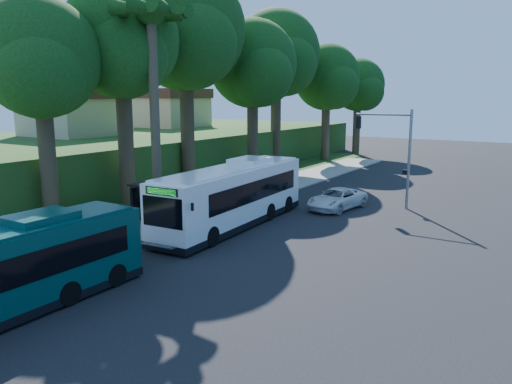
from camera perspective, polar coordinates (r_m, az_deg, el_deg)
The scene contains 18 objects.
ground at distance 29.84m, azimuth 2.59°, elevation -4.43°, with size 140.00×140.00×0.00m, color black.
sidewalk at distance 33.89m, azimuth -8.22°, elevation -2.56°, with size 4.50×70.00×0.12m, color gray.
red_curb at distance 29.51m, azimuth -9.82°, elevation -4.63°, with size 0.25×30.00×0.13m, color maroon.
grass_verge at distance 41.25m, azimuth -9.80°, elevation -0.23°, with size 8.00×70.00×0.06m, color #234719.
bus_shelter at distance 31.42m, azimuth -11.61°, elevation -0.48°, with size 3.20×1.51×2.55m.
stop_sign_pole at distance 28.59m, azimuth -11.88°, elevation -1.04°, with size 0.35×0.06×3.17m.
traffic_signal_pole at distance 36.73m, azimuth 15.63°, elevation 5.10°, with size 4.10×0.30×7.00m.
palm_tree at distance 32.77m, azimuth -11.89°, elevation 18.56°, with size 4.20×4.20×14.40m.
hillside_backdrop at distance 57.24m, azimuth -13.10°, elevation 5.17°, with size 24.00×60.00×8.80m.
tree_0 at distance 36.63m, azimuth -15.08°, elevation 15.74°, with size 8.40×8.00×15.70m.
tree_1 at distance 43.26m, azimuth -8.01°, elevation 17.24°, with size 10.50×10.00×18.26m.
tree_2 at distance 48.67m, azimuth -0.31°, elevation 13.97°, with size 8.82×8.40×15.12m.
tree_3 at distance 56.63m, azimuth 2.42°, elevation 15.05°, with size 10.08×9.60×17.28m.
tree_4 at distance 62.53m, azimuth 8.16°, elevation 12.50°, with size 8.40×8.00×14.14m.
tree_5 at distance 69.54m, azimuth 11.64°, elevation 11.59°, with size 7.35×7.00×12.86m.
tree_6 at distance 33.12m, azimuth -23.37°, elevation 13.19°, with size 7.56×7.20×13.74m.
white_bus at distance 30.64m, azimuth -2.55°, elevation -0.29°, with size 3.52×13.47×3.98m.
pickup at distance 35.81m, azimuth 9.23°, elevation -0.77°, with size 2.40×5.20×1.44m, color white.
Camera 1 is at (14.12, -25.07, 7.90)m, focal length 35.00 mm.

